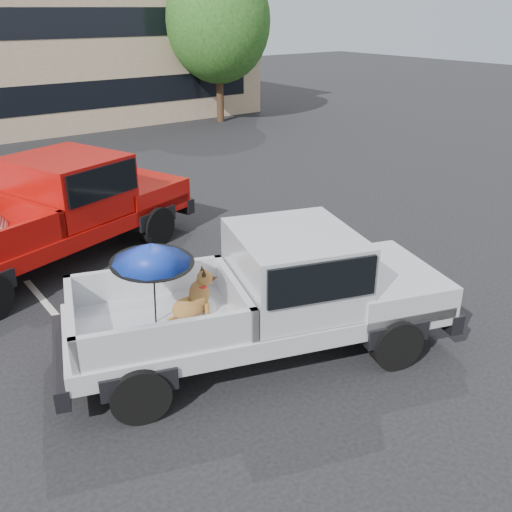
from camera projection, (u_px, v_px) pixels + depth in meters
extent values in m
plane|color=black|center=(302.00, 331.00, 9.13)|extent=(90.00, 90.00, 0.00)
cube|color=silver|center=(74.00, 337.00, 8.95)|extent=(0.12, 5.00, 0.01)
cube|color=silver|center=(347.00, 248.00, 12.23)|extent=(0.12, 5.00, 0.01)
cube|color=tan|center=(19.00, 51.00, 24.44)|extent=(20.00, 8.00, 6.00)
cube|color=black|center=(55.00, 98.00, 22.12)|extent=(18.00, 0.08, 1.10)
cube|color=black|center=(44.00, 23.00, 21.03)|extent=(18.00, 0.08, 1.10)
cylinder|color=#332114|center=(220.00, 90.00, 25.25)|extent=(0.32, 0.32, 2.73)
ellipsoid|color=#154B19|center=(218.00, 21.00, 24.11)|extent=(4.46, 4.46, 5.13)
cylinder|color=#332114|center=(86.00, 77.00, 29.46)|extent=(0.32, 0.32, 2.86)
ellipsoid|color=#154B19|center=(79.00, 14.00, 28.26)|extent=(4.68, 4.68, 5.38)
cylinder|color=black|center=(140.00, 394.00, 7.03)|extent=(0.81, 0.50, 0.76)
cylinder|color=black|center=(123.00, 322.00, 8.63)|extent=(0.81, 0.50, 0.76)
cylinder|color=black|center=(395.00, 343.00, 8.09)|extent=(0.81, 0.50, 0.76)
cylinder|color=black|center=(338.00, 288.00, 9.68)|extent=(0.81, 0.50, 0.76)
cube|color=silver|center=(258.00, 315.00, 8.26)|extent=(5.72, 3.50, 0.28)
cube|color=silver|center=(381.00, 282.00, 8.76)|extent=(2.02, 2.29, 0.46)
cube|color=black|center=(420.00, 297.00, 9.13)|extent=(0.80, 1.93, 0.30)
cube|color=black|center=(61.00, 359.00, 7.52)|extent=(0.78, 1.92, 0.28)
cube|color=silver|center=(294.00, 267.00, 8.14)|extent=(2.14, 2.26, 1.05)
cube|color=black|center=(295.00, 254.00, 8.06)|extent=(2.03, 2.31, 0.55)
cube|color=black|center=(158.00, 327.00, 7.81)|extent=(2.76, 2.46, 0.10)
cube|color=silver|center=(146.00, 281.00, 8.44)|extent=(2.22, 0.81, 0.50)
cube|color=silver|center=(168.00, 341.00, 6.93)|extent=(2.22, 0.81, 0.50)
cube|color=silver|center=(71.00, 321.00, 7.37)|extent=(0.67, 1.78, 0.50)
cube|color=silver|center=(234.00, 296.00, 8.01)|extent=(0.67, 1.78, 0.50)
ellipsoid|color=brown|center=(188.00, 308.00, 7.89)|extent=(0.56, 0.51, 0.31)
cylinder|color=brown|center=(207.00, 310.00, 7.91)|extent=(0.07, 0.07, 0.23)
cylinder|color=brown|center=(205.00, 305.00, 8.04)|extent=(0.07, 0.07, 0.23)
ellipsoid|color=brown|center=(199.00, 294.00, 7.86)|extent=(0.36, 0.34, 0.42)
cylinder|color=red|center=(200.00, 285.00, 7.81)|extent=(0.20, 0.20, 0.04)
sphere|color=brown|center=(205.00, 278.00, 7.79)|extent=(0.22, 0.22, 0.22)
cone|color=black|center=(214.00, 278.00, 7.83)|extent=(0.18, 0.15, 0.11)
cone|color=black|center=(204.00, 272.00, 7.69)|extent=(0.08, 0.08, 0.12)
cone|color=black|center=(202.00, 269.00, 7.79)|extent=(0.08, 0.08, 0.12)
cylinder|color=brown|center=(176.00, 316.00, 7.87)|extent=(0.27, 0.05, 0.09)
cylinder|color=black|center=(155.00, 291.00, 7.56)|extent=(0.02, 0.10, 1.05)
cone|color=#122DA3|center=(152.00, 253.00, 7.34)|extent=(1.10, 1.12, 0.36)
cylinder|color=black|center=(151.00, 242.00, 7.28)|extent=(0.02, 0.02, 0.10)
cylinder|color=black|center=(152.00, 262.00, 7.40)|extent=(1.10, 1.10, 0.09)
cylinder|color=black|center=(156.00, 226.00, 12.29)|extent=(0.90, 0.57, 0.84)
cylinder|color=black|center=(92.00, 209.00, 13.34)|extent=(0.90, 0.57, 0.84)
cube|color=#AC0D09|center=(48.00, 229.00, 11.22)|extent=(6.35, 3.98, 0.31)
cube|color=#AC0D09|center=(129.00, 190.00, 12.81)|extent=(2.27, 2.56, 0.51)
cube|color=black|center=(156.00, 199.00, 13.61)|extent=(0.92, 2.13, 0.33)
cube|color=#AC0D09|center=(68.00, 185.00, 11.38)|extent=(2.40, 2.53, 1.17)
cube|color=black|center=(67.00, 174.00, 11.29)|extent=(2.28, 2.58, 0.61)
cube|color=#AC0D09|center=(0.00, 247.00, 9.34)|extent=(2.45, 0.94, 0.56)
cube|color=#AC0D09|center=(28.00, 216.00, 10.76)|extent=(0.78, 1.97, 0.56)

